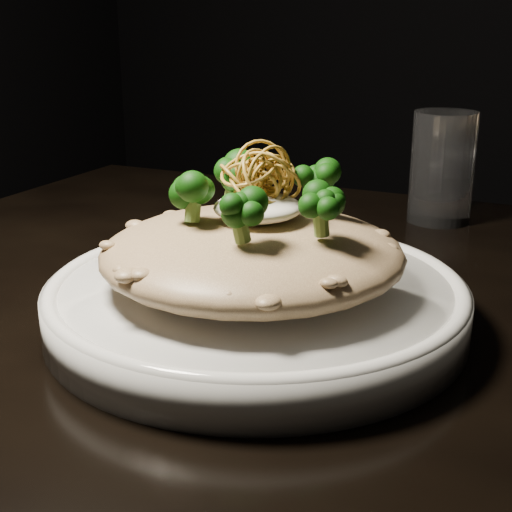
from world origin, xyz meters
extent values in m
cube|color=black|center=(0.00, 0.00, 0.73)|extent=(1.10, 0.80, 0.04)
cylinder|color=black|center=(-0.48, 0.33, 0.35)|extent=(0.05, 0.05, 0.71)
cylinder|color=silver|center=(-0.08, -0.07, 0.77)|extent=(0.32, 0.32, 0.03)
ellipsoid|color=brown|center=(-0.08, -0.07, 0.81)|extent=(0.23, 0.23, 0.05)
ellipsoid|color=white|center=(-0.08, -0.07, 0.84)|extent=(0.07, 0.07, 0.02)
cylinder|color=white|center=(-0.01, 0.29, 0.81)|extent=(0.09, 0.09, 0.13)
camera|label=1|loc=(0.14, -0.53, 0.98)|focal=50.00mm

